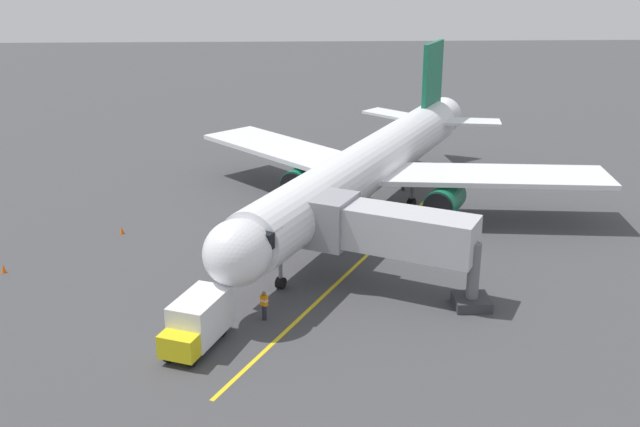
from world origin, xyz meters
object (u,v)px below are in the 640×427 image
(ground_crew_wing_walker, at_px, (403,180))
(ground_crew_marshaller, at_px, (264,305))
(jet_bridge, at_px, (381,230))
(safety_cone_nose_right, at_px, (122,230))
(box_truck_near_nose, at_px, (197,322))
(airplane, at_px, (368,167))
(safety_cone_nose_left, at_px, (3,269))

(ground_crew_wing_walker, bearing_deg, ground_crew_marshaller, 64.24)
(jet_bridge, distance_m, ground_crew_marshaller, 8.24)
(jet_bridge, height_order, safety_cone_nose_right, jet_bridge)
(ground_crew_marshaller, relative_size, ground_crew_wing_walker, 1.00)
(box_truck_near_nose, distance_m, safety_cone_nose_right, 17.91)
(ground_crew_wing_walker, bearing_deg, airplane, 60.51)
(jet_bridge, distance_m, ground_crew_wing_walker, 19.76)
(ground_crew_wing_walker, bearing_deg, safety_cone_nose_left, 29.79)
(ground_crew_marshaller, xyz_separation_m, box_truck_near_nose, (3.32, 2.79, 0.50))
(jet_bridge, distance_m, box_truck_near_nose, 12.25)
(jet_bridge, xyz_separation_m, box_truck_near_nose, (10.09, 6.51, -2.38))
(box_truck_near_nose, bearing_deg, jet_bridge, -147.18)
(jet_bridge, height_order, box_truck_near_nose, jet_bridge)
(airplane, relative_size, ground_crew_wing_walker, 21.76)
(airplane, height_order, box_truck_near_nose, airplane)
(airplane, height_order, safety_cone_nose_right, airplane)
(ground_crew_marshaller, bearing_deg, box_truck_near_nose, 39.98)
(box_truck_near_nose, relative_size, safety_cone_nose_right, 9.08)
(jet_bridge, relative_size, ground_crew_wing_walker, 6.40)
(box_truck_near_nose, bearing_deg, ground_crew_marshaller, -140.02)
(box_truck_near_nose, relative_size, safety_cone_nose_left, 9.08)
(airplane, distance_m, safety_cone_nose_right, 18.47)
(jet_bridge, bearing_deg, box_truck_near_nose, 32.82)
(ground_crew_wing_walker, xyz_separation_m, safety_cone_nose_left, (27.66, 15.83, -0.61))
(ground_crew_marshaller, relative_size, box_truck_near_nose, 0.34)
(airplane, height_order, ground_crew_wing_walker, airplane)
(jet_bridge, relative_size, safety_cone_nose_right, 19.91)
(safety_cone_nose_left, xyz_separation_m, safety_cone_nose_right, (-6.03, -6.55, 0.00))
(ground_crew_marshaller, xyz_separation_m, safety_cone_nose_right, (10.62, -13.53, -0.61))
(box_truck_near_nose, distance_m, safety_cone_nose_left, 16.56)
(jet_bridge, height_order, ground_crew_marshaller, jet_bridge)
(safety_cone_nose_right, bearing_deg, safety_cone_nose_left, 47.38)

